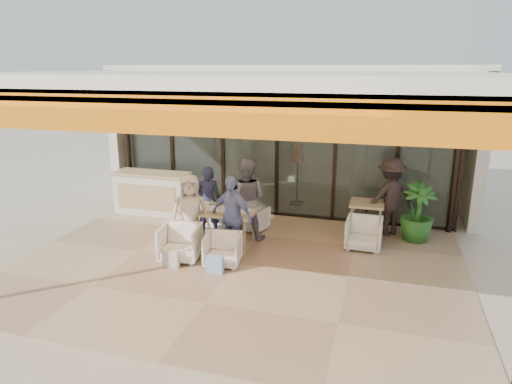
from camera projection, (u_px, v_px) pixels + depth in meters
ground at (237, 265)px, 8.30m from camera, size 70.00×70.00×0.00m
terrace_floor at (237, 265)px, 8.30m from camera, size 8.00×6.00×0.01m
terrace_structure at (229, 82)px, 7.20m from camera, size 8.00×6.00×3.40m
glass_storefront at (277, 150)px, 10.65m from camera, size 8.08×0.10×3.20m
interior_block at (298, 114)px, 12.63m from camera, size 9.05×3.62×3.52m
host_counter at (152, 193)px, 11.08m from camera, size 1.85×0.65×1.04m
dining_table at (219, 212)px, 9.12m from camera, size 1.50×0.90×0.93m
chair_far_left at (217, 214)px, 10.21m from camera, size 0.66×0.63×0.62m
chair_far_right at (253, 218)px, 9.98m from camera, size 0.70×0.67×0.59m
chair_near_left at (180, 241)px, 8.43m from camera, size 0.81×0.77×0.73m
chair_near_right at (223, 248)px, 8.22m from camera, size 0.71×0.67×0.65m
diner_navy at (208, 201)px, 9.63m from camera, size 0.64×0.53×1.50m
diner_grey at (246, 199)px, 9.37m from camera, size 0.89×0.73×1.70m
diner_cream at (190, 213)px, 8.79m from camera, size 0.87×0.72×1.52m
diner_periwinkle at (232, 216)px, 8.56m from camera, size 0.98×0.65×1.55m
tote_bag_cream at (171, 259)px, 8.12m from camera, size 0.30×0.10×0.34m
tote_bag_blue at (215, 265)px, 7.89m from camera, size 0.30×0.10×0.34m
side_table at (367, 207)px, 9.57m from camera, size 0.70×0.70×0.74m
side_chair at (364, 232)px, 8.95m from camera, size 0.69×0.65×0.70m
standing_woman at (390, 197)px, 9.58m from camera, size 1.25×1.08×1.68m
potted_palm at (417, 213)px, 9.28m from camera, size 0.89×0.89×1.23m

